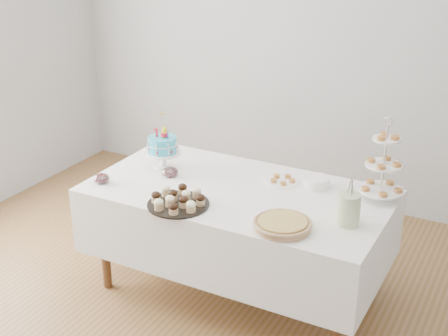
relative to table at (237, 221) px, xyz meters
The scene contains 12 objects.
floor 0.62m from the table, 90.00° to the right, with size 5.00×5.00×0.00m, color brown.
walls 0.86m from the table, 90.00° to the right, with size 5.04×4.04×2.70m.
table is the anchor object (origin of this frame).
birthday_cake 0.71m from the table, behind, with size 0.25×0.25×0.38m.
cupcake_tray 0.51m from the table, 120.64° to the right, with size 0.38×0.38×0.09m.
pie 0.63m from the table, 37.03° to the right, with size 0.34×0.34×0.05m.
tiered_stand 1.00m from the table, 20.01° to the left, with size 0.28×0.28×0.54m.
plate_stack 0.58m from the table, 33.71° to the left, with size 0.17×0.17×0.07m.
pastry_plate 0.40m from the table, 49.57° to the left, with size 0.22×0.22×0.03m.
jam_bowl_a 0.94m from the table, 159.09° to the right, with size 0.11×0.11×0.06m.
jam_bowl_b 0.57m from the table, behind, with size 0.11×0.11×0.07m.
utensil_pitcher 0.84m from the table, ahead, with size 0.14×0.13×0.29m.
Camera 1 is at (1.63, -2.94, 2.46)m, focal length 50.00 mm.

